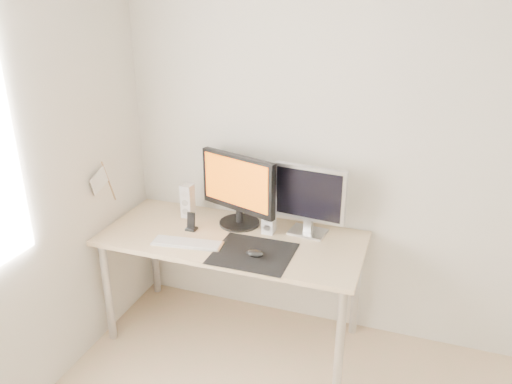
# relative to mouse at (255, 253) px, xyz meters

# --- Properties ---
(wall_back) EXTENTS (3.50, 0.00, 3.50)m
(wall_back) POSITION_rel_mouse_xyz_m (0.72, 0.56, 0.50)
(wall_back) COLOR white
(wall_back) RESTS_ON ground
(mousepad) EXTENTS (0.45, 0.40, 0.00)m
(mousepad) POSITION_rel_mouse_xyz_m (-0.02, 0.03, -0.02)
(mousepad) COLOR black
(mousepad) RESTS_ON desk
(mouse) EXTENTS (0.10, 0.06, 0.04)m
(mouse) POSITION_rel_mouse_xyz_m (0.00, 0.00, 0.00)
(mouse) COLOR black
(mouse) RESTS_ON mousepad
(desk) EXTENTS (1.60, 0.70, 0.73)m
(desk) POSITION_rel_mouse_xyz_m (-0.21, 0.19, -0.10)
(desk) COLOR #D1B587
(desk) RESTS_ON ground
(main_monitor) EXTENTS (0.53, 0.33, 0.47)m
(main_monitor) POSITION_rel_mouse_xyz_m (-0.24, 0.36, 0.23)
(main_monitor) COLOR black
(main_monitor) RESTS_ON desk
(second_monitor) EXTENTS (0.45, 0.18, 0.43)m
(second_monitor) POSITION_rel_mouse_xyz_m (0.21, 0.39, 0.22)
(second_monitor) COLOR silver
(second_monitor) RESTS_ON desk
(speaker_left) EXTENTS (0.07, 0.09, 0.22)m
(speaker_left) POSITION_rel_mouse_xyz_m (-0.60, 0.37, 0.09)
(speaker_left) COLOR white
(speaker_left) RESTS_ON desk
(speaker_right) EXTENTS (0.07, 0.09, 0.22)m
(speaker_right) POSITION_rel_mouse_xyz_m (-0.02, 0.32, 0.09)
(speaker_right) COLOR white
(speaker_right) RESTS_ON desk
(keyboard) EXTENTS (0.43, 0.17, 0.02)m
(keyboard) POSITION_rel_mouse_xyz_m (-0.43, 0.01, -0.01)
(keyboard) COLOR silver
(keyboard) RESTS_ON desk
(phone_dock) EXTENTS (0.07, 0.06, 0.12)m
(phone_dock) POSITION_rel_mouse_xyz_m (-0.49, 0.19, 0.01)
(phone_dock) COLOR black
(phone_dock) RESTS_ON desk
(pennant) EXTENTS (0.01, 0.23, 0.29)m
(pennant) POSITION_rel_mouse_xyz_m (-1.00, 0.05, 0.30)
(pennant) COLOR #A57F54
(pennant) RESTS_ON wall_left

